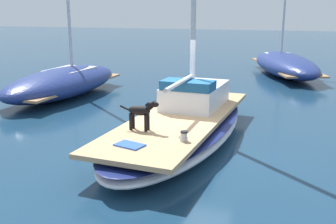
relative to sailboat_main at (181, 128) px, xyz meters
name	(u,v)px	position (x,y,z in m)	size (l,w,h in m)	color
ground_plane	(181,141)	(0.00, 0.00, -0.34)	(120.00, 120.00, 0.00)	navy
sailboat_main	(181,128)	(0.00, 0.00, 0.00)	(2.83, 7.34, 0.66)	white
cabin_house	(195,94)	(0.05, 1.12, 0.67)	(1.50, 2.28, 0.84)	silver
dog_black	(141,112)	(-0.48, -1.43, 0.75)	(0.94, 0.24, 0.70)	black
deck_winch	(184,136)	(0.64, -1.85, 0.42)	(0.16, 0.16, 0.21)	#B7B7BC
deck_towel	(130,145)	(-0.29, -2.47, 0.34)	(0.56, 0.36, 0.03)	blue
moored_boat_far_astern	(285,64)	(1.96, 11.77, 0.25)	(4.73, 7.93, 7.85)	navy
moored_boat_port_side	(63,81)	(-5.90, 3.71, 0.24)	(2.53, 6.51, 8.28)	navy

